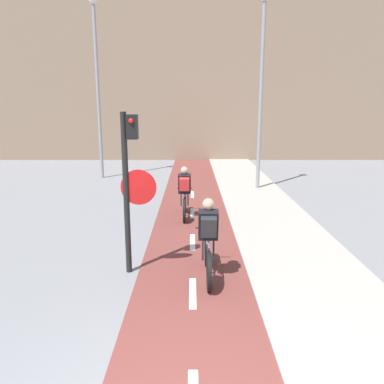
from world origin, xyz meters
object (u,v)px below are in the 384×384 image
(street_lamp_far, at_px, (96,72))
(street_lamp_sidewalk, at_px, (261,74))
(cyclist_far, at_px, (184,194))
(traffic_light_pole, at_px, (130,176))
(cyclist_near, at_px, (208,241))

(street_lamp_far, distance_m, street_lamp_sidewalk, 7.14)
(street_lamp_sidewalk, relative_size, cyclist_far, 4.17)
(street_lamp_far, relative_size, street_lamp_sidewalk, 1.07)
(traffic_light_pole, bearing_deg, cyclist_far, 75.89)
(street_lamp_sidewalk, distance_m, cyclist_near, 9.03)
(street_lamp_far, relative_size, cyclist_far, 4.47)
(street_lamp_far, bearing_deg, traffic_light_pole, -73.62)
(traffic_light_pole, relative_size, cyclist_near, 1.70)
(traffic_light_pole, bearing_deg, street_lamp_far, 106.38)
(street_lamp_sidewalk, bearing_deg, street_lamp_far, 159.99)
(traffic_light_pole, height_order, street_lamp_far, street_lamp_far)
(traffic_light_pole, height_order, cyclist_far, traffic_light_pole)
(cyclist_near, bearing_deg, traffic_light_pole, 169.59)
(cyclist_far, bearing_deg, traffic_light_pole, -104.11)
(street_lamp_sidewalk, height_order, cyclist_near, street_lamp_sidewalk)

